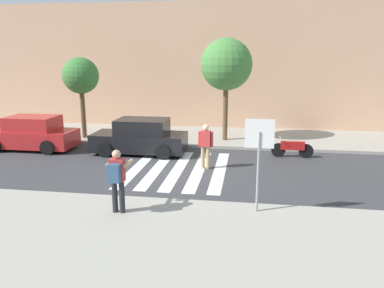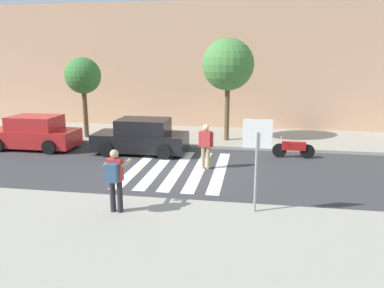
{
  "view_description": "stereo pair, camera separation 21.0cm",
  "coord_description": "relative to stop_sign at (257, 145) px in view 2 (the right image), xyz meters",
  "views": [
    {
      "loc": [
        2.59,
        -13.35,
        4.23
      ],
      "look_at": [
        0.6,
        -0.2,
        1.1
      ],
      "focal_mm": 35.0,
      "sensor_mm": 36.0,
      "label": 1
    },
    {
      "loc": [
        2.8,
        -13.32,
        4.23
      ],
      "look_at": [
        0.6,
        -0.2,
        1.1
      ],
      "focal_mm": 35.0,
      "sensor_mm": 36.0,
      "label": 2
    }
  ],
  "objects": [
    {
      "name": "ground_plane",
      "position": [
        -2.9,
        3.73,
        -1.97
      ],
      "size": [
        120.0,
        120.0,
        0.0
      ],
      "primitive_type": "plane",
      "color": "#38383A"
    },
    {
      "name": "sidewalk_near",
      "position": [
        -2.9,
        -2.47,
        -1.9
      ],
      "size": [
        60.0,
        6.0,
        0.14
      ],
      "primitive_type": "cube",
      "color": "#9E998C",
      "rests_on": "ground"
    },
    {
      "name": "sidewalk_far",
      "position": [
        -2.9,
        9.73,
        -1.9
      ],
      "size": [
        60.0,
        4.8,
        0.14
      ],
      "primitive_type": "cube",
      "color": "#9E998C",
      "rests_on": "ground"
    },
    {
      "name": "building_facade_far",
      "position": [
        -2.9,
        14.13,
        1.66
      ],
      "size": [
        56.0,
        4.0,
        7.27
      ],
      "primitive_type": "cube",
      "color": "tan",
      "rests_on": "ground"
    },
    {
      "name": "crosswalk_stripe_0",
      "position": [
        -4.5,
        3.93,
        -1.97
      ],
      "size": [
        0.44,
        5.2,
        0.01
      ],
      "primitive_type": "cube",
      "color": "silver",
      "rests_on": "ground"
    },
    {
      "name": "crosswalk_stripe_1",
      "position": [
        -3.7,
        3.93,
        -1.97
      ],
      "size": [
        0.44,
        5.2,
        0.01
      ],
      "primitive_type": "cube",
      "color": "silver",
      "rests_on": "ground"
    },
    {
      "name": "crosswalk_stripe_2",
      "position": [
        -2.9,
        3.93,
        -1.97
      ],
      "size": [
        0.44,
        5.2,
        0.01
      ],
      "primitive_type": "cube",
      "color": "silver",
      "rests_on": "ground"
    },
    {
      "name": "crosswalk_stripe_3",
      "position": [
        -2.1,
        3.93,
        -1.97
      ],
      "size": [
        0.44,
        5.2,
        0.01
      ],
      "primitive_type": "cube",
      "color": "silver",
      "rests_on": "ground"
    },
    {
      "name": "crosswalk_stripe_4",
      "position": [
        -1.3,
        3.93,
        -1.97
      ],
      "size": [
        0.44,
        5.2,
        0.01
      ],
      "primitive_type": "cube",
      "color": "silver",
      "rests_on": "ground"
    },
    {
      "name": "stop_sign",
      "position": [
        0.0,
        0.0,
        0.0
      ],
      "size": [
        0.76,
        0.08,
        2.52
      ],
      "color": "gray",
      "rests_on": "sidewalk_near"
    },
    {
      "name": "photographer_with_backpack",
      "position": [
        -3.66,
        -0.67,
        -0.8
      ],
      "size": [
        0.59,
        0.85,
        1.72
      ],
      "color": "#232328",
      "rests_on": "sidewalk_near"
    },
    {
      "name": "pedestrian_crossing",
      "position": [
        -1.88,
        4.14,
        -1.0
      ],
      "size": [
        0.58,
        0.27,
        1.72
      ],
      "color": "tan",
      "rests_on": "ground"
    },
    {
      "name": "parked_car_red",
      "position": [
        -10.2,
        6.03,
        -1.25
      ],
      "size": [
        4.1,
        1.92,
        1.55
      ],
      "color": "red",
      "rests_on": "ground"
    },
    {
      "name": "parked_car_black",
      "position": [
        -5.0,
        6.03,
        -1.25
      ],
      "size": [
        4.1,
        1.92,
        1.55
      ],
      "color": "black",
      "rests_on": "ground"
    },
    {
      "name": "motorcycle",
      "position": [
        1.6,
        6.33,
        -1.56
      ],
      "size": [
        1.76,
        0.6,
        0.87
      ],
      "color": "black",
      "rests_on": "ground"
    },
    {
      "name": "street_tree_west",
      "position": [
        -8.63,
        8.23,
        1.27
      ],
      "size": [
        1.8,
        1.8,
        4.05
      ],
      "color": "brown",
      "rests_on": "sidewalk_far"
    },
    {
      "name": "street_tree_center",
      "position": [
        -1.43,
        8.76,
        1.85
      ],
      "size": [
        2.5,
        2.5,
        4.95
      ],
      "color": "brown",
      "rests_on": "sidewalk_far"
    }
  ]
}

